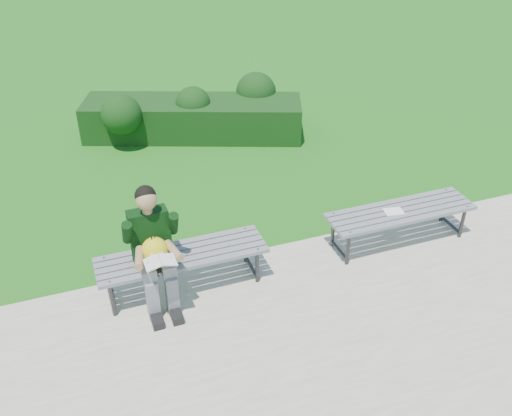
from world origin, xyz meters
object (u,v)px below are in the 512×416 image
object	(u,v)px
bench_left	(182,258)
seated_boy	(153,246)
bench_right	(400,214)
hedge	(194,114)
paper_sheet	(394,211)

from	to	relation	value
bench_left	seated_boy	size ratio (longest dim) A/B	1.37
bench_left	bench_right	distance (m)	2.64
hedge	bench_left	world-z (taller)	hedge
bench_right	hedge	bearing A→B (deg)	111.42
hedge	seated_boy	size ratio (longest dim) A/B	2.75
bench_left	seated_boy	distance (m)	0.44
hedge	seated_boy	bearing A→B (deg)	-110.38
seated_boy	paper_sheet	distance (m)	2.85
bench_left	paper_sheet	distance (m)	2.54
hedge	paper_sheet	world-z (taller)	hedge
bench_right	bench_left	bearing A→B (deg)	178.67
seated_boy	bench_left	bearing A→B (deg)	18.12
bench_left	seated_boy	xyz separation A→B (m)	(-0.30, -0.10, 0.30)
hedge	bench_right	distance (m)	4.11
bench_left	bench_right	world-z (taller)	same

